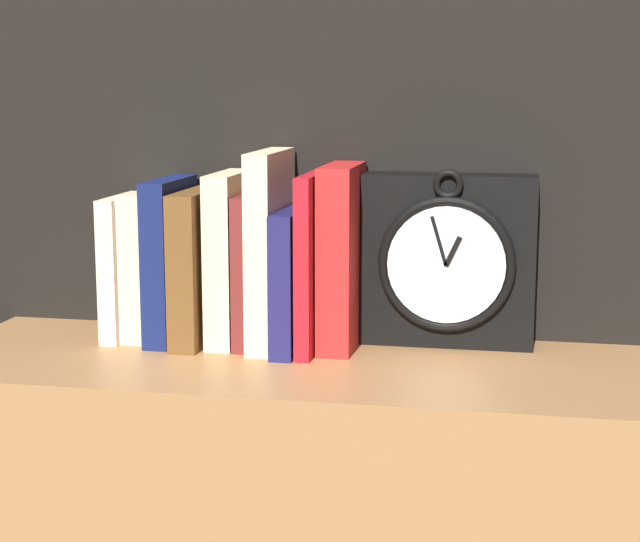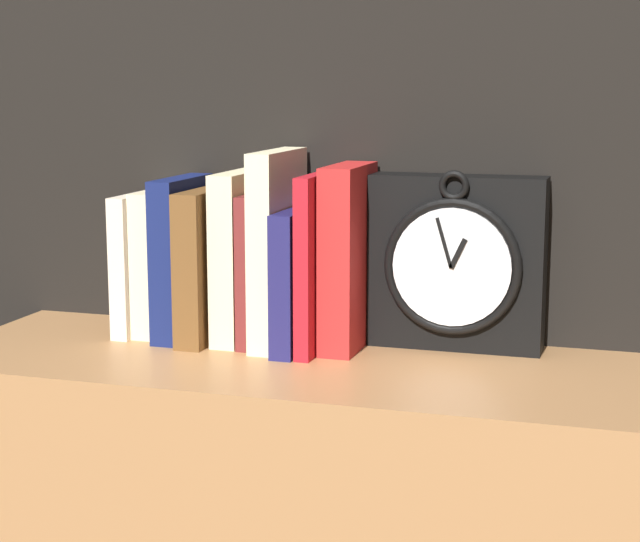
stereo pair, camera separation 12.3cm
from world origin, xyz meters
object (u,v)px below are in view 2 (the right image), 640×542
Objects in this scene: book_slot6_cream at (278,248)px; clock at (456,263)px; book_slot4_cream at (239,256)px; book_slot3_brown at (208,264)px; book_slot7_navy at (300,278)px; book_slot1_cream at (161,262)px; book_slot5_maroon at (260,267)px; book_slot2_navy at (182,257)px; book_slot9_red at (348,257)px; book_slot0_cream at (139,263)px; book_slot8_red at (320,261)px.

clock is at bearing 10.53° from book_slot6_cream.
book_slot3_brown is at bearing -166.91° from book_slot4_cream.
book_slot4_cream is at bearing 170.29° from book_slot7_navy.
book_slot5_maroon is (0.14, -0.01, 0.00)m from book_slot1_cream.
book_slot3_brown reaches higher than book_slot5_maroon.
book_slot9_red is at bearing 0.84° from book_slot2_navy.
book_slot6_cream reaches higher than book_slot0_cream.
book_slot4_cream is 0.09m from book_slot7_navy.
book_slot9_red is (0.11, 0.00, 0.02)m from book_slot5_maroon.
clock is 1.22× the size of book_slot0_cream.
clock is 0.31m from book_slot3_brown.
book_slot6_cream is (0.13, -0.00, 0.02)m from book_slot2_navy.
book_slot9_red is at bearing 14.06° from book_slot7_navy.
book_slot0_cream is 0.95× the size of book_slot3_brown.
book_slot8_red is (0.15, -0.00, 0.01)m from book_slot3_brown.
clock is 0.22m from book_slot6_cream.
book_slot2_navy is at bearing -177.40° from book_slot4_cream.
book_slot1_cream is 0.17m from book_slot6_cream.
book_slot3_brown is 0.79× the size of book_slot6_cream.
book_slot3_brown is at bearing 178.50° from book_slot8_red.
book_slot0_cream is 0.10m from book_slot3_brown.
book_slot9_red is at bearing 21.99° from book_slot8_red.
book_slot5_maroon is 0.87× the size of book_slot8_red.
book_slot1_cream is 0.04m from book_slot2_navy.
book_slot9_red is at bearing -1.65° from book_slot1_cream.
book_slot2_navy is 0.13m from book_slot6_cream.
book_slot9_red is at bearing -0.11° from book_slot4_cream.
book_slot3_brown is (-0.31, -0.04, -0.01)m from clock.
book_slot4_cream is (0.14, -0.00, 0.02)m from book_slot0_cream.
book_slot0_cream is 0.75× the size of book_slot6_cream.
book_slot4_cream is 0.99× the size of book_slot8_red.
book_slot3_brown is at bearing -177.21° from book_slot9_red.
book_slot8_red is at bearing -8.31° from book_slot5_maroon.
book_slot0_cream is 0.07m from book_slot2_navy.
book_slot2_navy reaches higher than book_slot5_maroon.
book_slot8_red is at bearing -158.01° from book_slot9_red.
book_slot4_cream is (0.11, -0.01, 0.01)m from book_slot1_cream.
book_slot9_red reaches higher than book_slot0_cream.
book_slot0_cream is at bearing -170.75° from book_slot1_cream.
book_slot8_red is (0.08, -0.01, 0.01)m from book_slot5_maroon.
book_slot1_cream reaches higher than book_slot0_cream.
book_slot7_navy is 0.80× the size of book_slot8_red.
book_slot0_cream is 0.25m from book_slot8_red.
book_slot3_brown is 0.04m from book_slot4_cream.
book_slot1_cream is 0.97× the size of book_slot3_brown.
clock reaches higher than book_slot0_cream.
book_slot5_maroon is at bearing 6.85° from book_slot3_brown.
clock is at bearing 14.18° from book_slot7_navy.
book_slot8_red is at bearing -3.44° from book_slot0_cream.
book_slot7_navy is at bearing -3.90° from book_slot2_navy.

